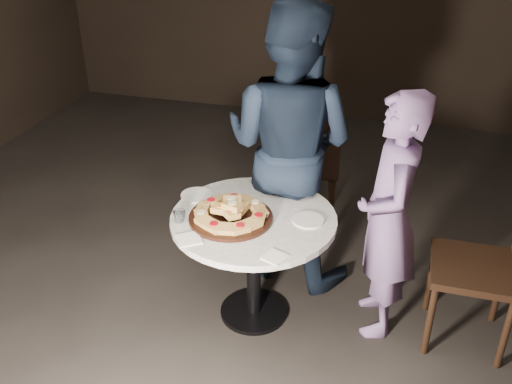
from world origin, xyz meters
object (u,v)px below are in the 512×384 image
(table, at_px, (254,236))
(serving_board, at_px, (231,218))
(diner_navy, at_px, (289,146))
(chair_right, at_px, (496,260))
(focaccia_pile, at_px, (231,211))
(chair_far, at_px, (306,158))
(diner_teal, at_px, (388,218))
(water_glass, at_px, (179,216))

(table, relative_size, serving_board, 2.21)
(serving_board, height_order, diner_navy, diner_navy)
(chair_right, bearing_deg, serving_board, -82.10)
(table, relative_size, diner_navy, 0.57)
(focaccia_pile, xyz_separation_m, chair_far, (0.21, 1.11, -0.17))
(serving_board, distance_m, diner_teal, 0.87)
(chair_right, bearing_deg, water_glass, -80.07)
(serving_board, height_order, water_glass, water_glass)
(diner_navy, height_order, diner_teal, diner_navy)
(serving_board, bearing_deg, focaccia_pile, -11.41)
(chair_far, distance_m, diner_navy, 0.60)
(table, relative_size, diner_teal, 0.71)
(table, height_order, water_glass, water_glass)
(table, height_order, chair_right, chair_right)
(focaccia_pile, relative_size, chair_far, 0.41)
(serving_board, bearing_deg, water_glass, -159.74)
(table, distance_m, diner_teal, 0.76)
(water_glass, height_order, chair_far, chair_far)
(table, bearing_deg, water_glass, -156.97)
(water_glass, bearing_deg, table, 23.03)
(serving_board, bearing_deg, chair_right, 7.81)
(chair_right, bearing_deg, diner_teal, -89.92)
(diner_navy, distance_m, diner_teal, 0.79)
(table, distance_m, diner_navy, 0.64)
(serving_board, xyz_separation_m, chair_far, (0.21, 1.11, -0.12))
(water_glass, height_order, chair_right, chair_right)
(chair_far, relative_size, diner_teal, 0.70)
(table, distance_m, focaccia_pile, 0.23)
(water_glass, xyz_separation_m, diner_navy, (0.46, 0.70, 0.17))
(diner_navy, bearing_deg, table, 95.47)
(table, xyz_separation_m, serving_board, (-0.11, -0.06, 0.14))
(chair_far, height_order, diner_navy, diner_navy)
(water_glass, height_order, diner_navy, diner_navy)
(water_glass, distance_m, chair_far, 1.30)
(chair_far, relative_size, chair_right, 1.04)
(serving_board, distance_m, focaccia_pile, 0.04)
(table, bearing_deg, diner_navy, 81.77)
(chair_right, height_order, diner_teal, diner_teal)
(water_glass, bearing_deg, serving_board, 20.26)
(diner_teal, bearing_deg, chair_right, 78.71)
(focaccia_pile, xyz_separation_m, water_glass, (-0.27, -0.10, -0.02))
(chair_far, xyz_separation_m, chair_right, (1.23, -0.91, -0.03))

